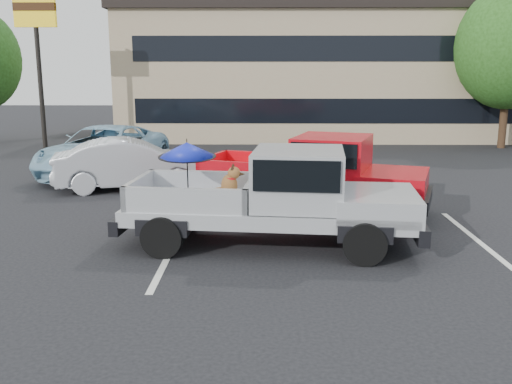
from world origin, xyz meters
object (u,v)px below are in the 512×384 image
silver_sedan (132,164)px  blue_suv (104,151)px  silver_pickup (285,193)px  red_pickup (325,171)px  motel_sign (37,34)px  tree_right (510,47)px  tree_back (395,49)px

silver_sedan → blue_suv: bearing=17.8°
silver_pickup → red_pickup: bearing=74.4°
motel_sign → silver_sedan: motel_sign is taller
tree_right → tree_back: 8.55m
motel_sign → tree_right: tree_right is taller
motel_sign → red_pickup: motel_sign is taller
red_pickup → silver_sedan: bearing=170.9°
silver_pickup → silver_sedan: silver_pickup is taller
tree_back → red_pickup: bearing=-106.7°
tree_back → silver_pickup: 23.32m
tree_back → silver_sedan: tree_back is taller
tree_right → tree_back: (-3.00, 8.00, 0.20)m
tree_back → silver_pickup: (-6.85, -22.03, -3.36)m
motel_sign → tree_right: (19.00, 2.00, -0.44)m
tree_back → blue_suv: 19.42m
motel_sign → tree_back: 18.87m
tree_right → silver_pickup: 17.43m
motel_sign → silver_sedan: (5.00, -6.69, -3.94)m
silver_sedan → blue_suv: blue_suv is taller
motel_sign → red_pickup: size_ratio=1.02×
tree_right → silver_sedan: tree_right is taller
motel_sign → tree_right: 19.11m
silver_pickup → red_pickup: (1.03, 2.62, -0.05)m
silver_sedan → red_pickup: bearing=-132.4°
motel_sign → tree_back: bearing=32.0°
silver_sedan → tree_back: bearing=-48.0°
blue_suv → tree_back: bearing=61.0°
tree_right → red_pickup: bearing=-127.7°
motel_sign → tree_back: tree_back is taller
tree_back → silver_pickup: size_ratio=1.21×
red_pickup → blue_suv: bearing=161.9°
blue_suv → red_pickup: bearing=-25.4°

